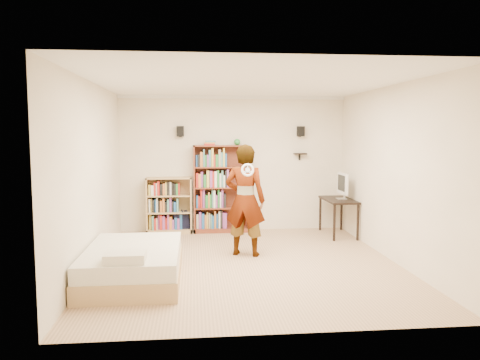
% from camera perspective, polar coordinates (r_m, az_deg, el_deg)
% --- Properties ---
extents(ground, '(4.50, 5.00, 0.01)m').
position_cam_1_polar(ground, '(7.17, 0.91, -10.17)').
color(ground, tan).
rests_on(ground, ground).
extents(room_shell, '(4.52, 5.02, 2.71)m').
position_cam_1_polar(room_shell, '(6.90, 0.94, 4.04)').
color(room_shell, white).
rests_on(room_shell, ground).
extents(crown_molding, '(4.50, 5.00, 0.06)m').
position_cam_1_polar(crown_molding, '(6.93, 0.95, 11.56)').
color(crown_molding, white).
rests_on(crown_molding, room_shell).
extents(speaker_left, '(0.14, 0.12, 0.20)m').
position_cam_1_polar(speaker_left, '(9.26, -7.30, 5.91)').
color(speaker_left, black).
rests_on(speaker_left, room_shell).
extents(speaker_right, '(0.14, 0.12, 0.20)m').
position_cam_1_polar(speaker_right, '(9.50, 7.41, 5.90)').
color(speaker_right, black).
rests_on(speaker_right, room_shell).
extents(wall_shelf, '(0.25, 0.16, 0.02)m').
position_cam_1_polar(wall_shelf, '(9.52, 7.36, 3.19)').
color(wall_shelf, black).
rests_on(wall_shelf, room_shell).
extents(tall_bookshelf, '(1.09, 0.32, 1.73)m').
position_cam_1_polar(tall_bookshelf, '(9.28, -2.31, -1.09)').
color(tall_bookshelf, brown).
rests_on(tall_bookshelf, ground).
extents(low_bookshelf, '(0.88, 0.33, 1.10)m').
position_cam_1_polar(low_bookshelf, '(9.31, -8.62, -3.06)').
color(low_bookshelf, tan).
rests_on(low_bookshelf, ground).
extents(computer_desk, '(0.52, 1.03, 0.71)m').
position_cam_1_polar(computer_desk, '(9.24, 11.87, -4.44)').
color(computer_desk, black).
rests_on(computer_desk, ground).
extents(imac, '(0.12, 0.51, 0.50)m').
position_cam_1_polar(imac, '(9.14, 12.29, -0.73)').
color(imac, white).
rests_on(imac, computer_desk).
extents(daybed, '(1.24, 1.91, 0.56)m').
position_cam_1_polar(daybed, '(6.50, -12.87, -9.44)').
color(daybed, beige).
rests_on(daybed, ground).
extents(person, '(0.76, 0.63, 1.79)m').
position_cam_1_polar(person, '(7.49, 0.63, -2.47)').
color(person, black).
rests_on(person, ground).
extents(wii_wheel, '(0.20, 0.08, 0.20)m').
position_cam_1_polar(wii_wheel, '(7.10, 0.93, 1.22)').
color(wii_wheel, white).
rests_on(wii_wheel, person).
extents(navy_bag, '(0.34, 0.24, 0.43)m').
position_cam_1_polar(navy_bag, '(9.37, -7.05, -5.06)').
color(navy_bag, black).
rests_on(navy_bag, ground).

